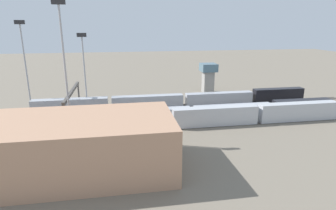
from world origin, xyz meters
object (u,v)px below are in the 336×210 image
at_px(train_on_track_3, 185,114).
at_px(train_on_track_4, 258,114).
at_px(train_on_track_0, 180,100).
at_px(light_mast_0, 24,54).
at_px(light_mast_2, 84,60).
at_px(control_tower, 208,76).
at_px(signal_gantry, 72,95).
at_px(maintenance_shed, 46,148).
at_px(light_mast_1, 64,56).

bearing_deg(train_on_track_3, train_on_track_4, 165.45).
bearing_deg(train_on_track_0, train_on_track_3, 83.35).
relative_size(train_on_track_3, light_mast_0, 3.32).
height_order(light_mast_2, control_tower, light_mast_2).
distance_m(train_on_track_0, signal_gantry, 34.29).
bearing_deg(maintenance_shed, train_on_track_4, -158.90).
height_order(train_on_track_4, maintenance_shed, maintenance_shed).
xyz_separation_m(light_mast_0, control_tower, (-62.27, -12.72, -10.64)).
height_order(light_mast_0, light_mast_1, light_mast_1).
bearing_deg(signal_gantry, light_mast_0, -42.57).
bearing_deg(light_mast_2, maintenance_shed, 86.62).
bearing_deg(train_on_track_3, signal_gantry, -9.28).
height_order(light_mast_2, maintenance_shed, light_mast_2).
bearing_deg(maintenance_shed, signal_gantry, -90.47).
xyz_separation_m(train_on_track_4, light_mast_0, (64.98, -23.87, 14.77)).
relative_size(train_on_track_3, train_on_track_4, 1.92).
distance_m(maintenance_shed, control_tower, 73.33).
xyz_separation_m(train_on_track_3, light_mast_0, (45.72, -18.87, 15.30)).
bearing_deg(light_mast_0, train_on_track_3, 157.57).
distance_m(train_on_track_3, control_tower, 35.97).
relative_size(light_mast_0, light_mast_2, 1.16).
bearing_deg(maintenance_shed, light_mast_2, -93.38).
bearing_deg(light_mast_1, light_mast_0, -58.47).
bearing_deg(control_tower, maintenance_shed, 49.72).
bearing_deg(light_mast_1, light_mast_2, -92.14).
bearing_deg(control_tower, train_on_track_4, 94.24).
relative_size(light_mast_1, signal_gantry, 1.25).
bearing_deg(signal_gantry, train_on_track_0, -162.83).
bearing_deg(control_tower, signal_gantry, 29.42).
relative_size(train_on_track_4, light_mast_1, 1.51).
relative_size(signal_gantry, maintenance_shed, 0.55).
xyz_separation_m(train_on_track_0, control_tower, (-14.80, -16.60, 4.67)).
distance_m(light_mast_0, light_mast_2, 17.51).
height_order(train_on_track_0, train_on_track_3, same).
bearing_deg(light_mast_0, train_on_track_0, 175.33).
xyz_separation_m(train_on_track_0, light_mast_0, (47.47, -3.87, 15.30)).
bearing_deg(train_on_track_3, maintenance_shed, 38.27).
distance_m(light_mast_2, control_tower, 47.67).
height_order(light_mast_1, maintenance_shed, light_mast_1).
height_order(train_on_track_3, control_tower, control_tower).
xyz_separation_m(light_mast_2, maintenance_shed, (2.50, 42.43, -10.24)).
relative_size(train_on_track_3, control_tower, 7.92).
height_order(light_mast_1, light_mast_2, light_mast_1).
xyz_separation_m(train_on_track_3, control_tower, (-16.55, -31.60, 4.67)).
relative_size(train_on_track_3, light_mast_2, 3.84).
xyz_separation_m(train_on_track_4, light_mast_1, (48.58, 2.86, 16.96)).
xyz_separation_m(train_on_track_3, maintenance_shed, (30.85, 24.34, 3.02)).
bearing_deg(light_mast_0, light_mast_2, 177.42).
bearing_deg(control_tower, train_on_track_3, 62.35).
bearing_deg(train_on_track_0, light_mast_2, -5.86).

